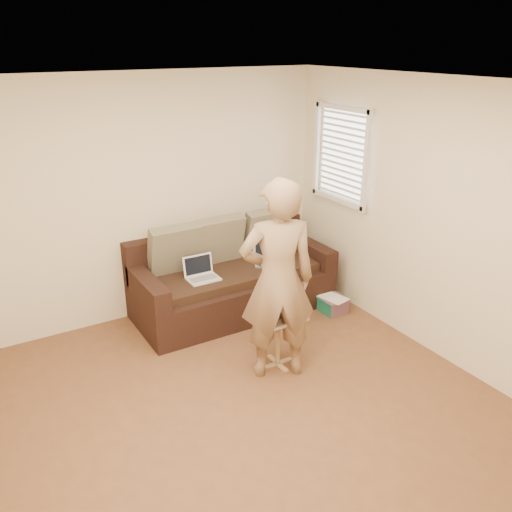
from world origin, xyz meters
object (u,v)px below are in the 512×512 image
object	(u,v)px
laptop_silver	(271,264)
laptop_white	(204,280)
person	(278,281)
side_table	(278,341)
striped_box	(333,305)
drinking_glass	(259,313)
sofa	(233,276)

from	to	relation	value
laptop_silver	laptop_white	xyz separation A→B (m)	(-0.84, 0.00, 0.00)
person	side_table	world-z (taller)	person
laptop_white	striped_box	distance (m)	1.51
person	striped_box	bearing A→B (deg)	-130.69
laptop_white	drinking_glass	world-z (taller)	laptop_white
laptop_white	drinking_glass	size ratio (longest dim) A/B	2.76
sofa	striped_box	size ratio (longest dim) A/B	7.84
laptop_white	side_table	size ratio (longest dim) A/B	0.65
laptop_white	striped_box	world-z (taller)	laptop_white
sofa	drinking_glass	xyz separation A→B (m)	(-0.35, -1.12, 0.15)
drinking_glass	striped_box	world-z (taller)	drinking_glass
person	drinking_glass	distance (m)	0.40
laptop_white	person	world-z (taller)	person
person	side_table	distance (m)	0.68
side_table	striped_box	distance (m)	1.27
drinking_glass	striped_box	bearing A→B (deg)	21.49
side_table	laptop_silver	bearing A→B (deg)	60.98
laptop_silver	side_table	xyz separation A→B (m)	(-0.59, -1.07, -0.26)
striped_box	drinking_glass	bearing A→B (deg)	-158.51
sofa	person	distance (m)	1.39
side_table	striped_box	xyz separation A→B (m)	(1.12, 0.57, -0.17)
laptop_silver	striped_box	xyz separation A→B (m)	(0.53, -0.50, -0.43)
laptop_white	side_table	world-z (taller)	laptop_white
drinking_glass	laptop_silver	bearing A→B (deg)	52.66
laptop_silver	laptop_white	bearing A→B (deg)	-151.21
side_table	sofa	bearing A→B (deg)	81.48
person	side_table	size ratio (longest dim) A/B	3.62
laptop_silver	side_table	bearing A→B (deg)	-90.05
laptop_white	striped_box	size ratio (longest dim) A/B	1.18
laptop_silver	person	xyz separation A→B (m)	(-0.67, -1.16, 0.41)
sofa	person	world-z (taller)	person
laptop_silver	person	distance (m)	1.40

